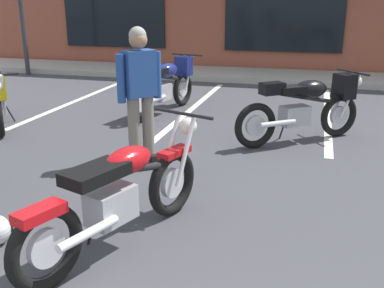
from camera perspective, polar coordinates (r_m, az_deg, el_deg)
ground_plane at (r=4.63m, az=1.63°, el=-7.49°), size 80.00×80.00×0.00m
sidewalk_kerb at (r=12.00m, az=10.68°, el=8.39°), size 22.00×1.80×0.14m
painted_stall_lines at (r=8.50m, az=8.39°, el=4.20°), size 7.52×4.80×0.01m
motorcycle_foreground_classic at (r=3.76m, az=-9.08°, el=-6.24°), size 1.02×2.02×0.98m
motorcycle_red_sportbike at (r=8.22m, az=-3.28°, el=7.64°), size 0.80×2.08×0.98m
motorcycle_blue_standard at (r=6.68m, az=14.27°, el=4.73°), size 1.76×1.52×0.98m
person_by_back_row at (r=5.60m, az=-6.61°, el=7.13°), size 0.46×0.52×1.68m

